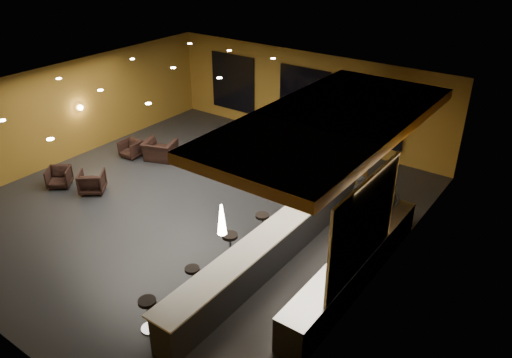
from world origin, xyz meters
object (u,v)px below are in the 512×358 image
Objects in this scene: bar_stool_2 at (230,244)px; pendant_1 at (287,175)px; prep_counter at (354,268)px; pendant_2 at (335,142)px; bar_stool_4 at (290,207)px; staff_b at (377,197)px; armchair_c at (131,149)px; armchair_a at (59,177)px; armchair_b at (92,182)px; bar_stool_5 at (315,184)px; bar_stool_0 at (148,311)px; column at (358,143)px; staff_c at (387,202)px; staff_a at (359,203)px; bar_stool_1 at (193,277)px; pendant_0 at (222,219)px; bar_counter at (274,247)px; armchair_d at (160,150)px; bar_stool_3 at (262,223)px.

pendant_1 is at bearing 49.63° from bar_stool_2.
pendant_2 is at bearing 128.66° from prep_counter.
staff_b is at bearing 35.67° from bar_stool_4.
prep_counter is 8.50× the size of armchair_c.
armchair_a is at bearing -173.16° from prep_counter.
staff_b is 8.96m from armchair_b.
armchair_a is 0.86× the size of bar_stool_5.
bar_stool_0 is 0.96× the size of bar_stool_2.
column reaches higher than staff_c.
staff_a is 5.23m from bar_stool_1.
prep_counter is at bearing -87.08° from staff_b.
column is 6.85m from bar_stool_1.
bar_stool_4 is (-0.74, 3.95, -1.89)m from pendant_0.
pendant_1 is at bearing 90.00° from bar_counter.
prep_counter reaches higher than armchair_b.
bar_counter is 2.29× the size of column.
staff_a reaches higher than armchair_d.
bar_stool_0 is 2.90m from bar_stool_2.
bar_stool_0 reaches higher than armchair_b.
bar_stool_4 is (0.14, 1.22, -0.04)m from bar_stool_3.
bar_stool_1 is at bearing -113.45° from bar_counter.
bar_stool_1 is at bearing -88.30° from bar_stool_2.
pendant_2 is at bearing 166.10° from armchair_b.
bar_stool_1 is at bearing 121.02° from armchair_d.
pendant_1 reaches higher than bar_stool_1.
pendant_2 reaches higher than staff_c.
column is at bearing 12.85° from armchair_c.
bar_counter is 11.43× the size of pendant_0.
bar_stool_3 is 2.74m from bar_stool_5.
armchair_d is 6.80m from bar_stool_2.
armchair_c is at bearing -170.15° from bar_stool_5.
staff_c is at bearing 97.98° from prep_counter.
staff_a is at bearing 68.66° from bar_stool_1.
staff_c reaches higher than bar_stool_5.
armchair_c is 7.18m from bar_stool_3.
bar_stool_2 is (5.93, -3.32, 0.17)m from armchair_d.
pendant_0 is at bearing 4.48° from bar_stool_1.
pendant_0 reaches higher than armchair_a.
bar_stool_1 is (-2.17, -5.47, -0.33)m from staff_b.
staff_a is 1.93× the size of bar_stool_5.
pendant_0 reaches higher than armchair_b.
staff_c is (0.60, 0.57, -0.04)m from staff_a.
bar_stool_5 is at bearing 149.85° from pendant_2.
bar_counter is 1.33× the size of prep_counter.
pendant_0 reaches higher than armchair_c.
bar_stool_1 is at bearing -100.05° from pendant_2.
armchair_c is 9.10m from bar_stool_0.
armchair_d reaches higher than armchair_a.
bar_stool_5 reaches higher than armchair_d.
pendant_2 is 8.20m from armchair_c.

